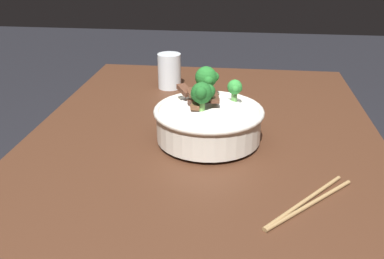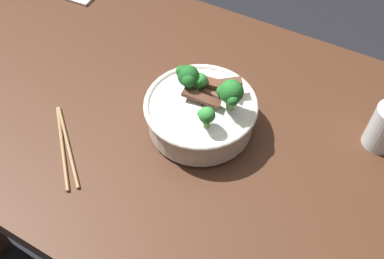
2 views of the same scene
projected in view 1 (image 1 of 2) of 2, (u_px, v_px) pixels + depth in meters
dining_table at (198, 201)px, 0.89m from camera, size 1.30×0.78×0.78m
rice_bowl at (209, 118)px, 0.90m from camera, size 0.23×0.23×0.15m
drinking_glass at (169, 73)px, 1.23m from camera, size 0.07×0.07×0.10m
chopsticks_pair at (308, 202)px, 0.71m from camera, size 0.18×0.16×0.01m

